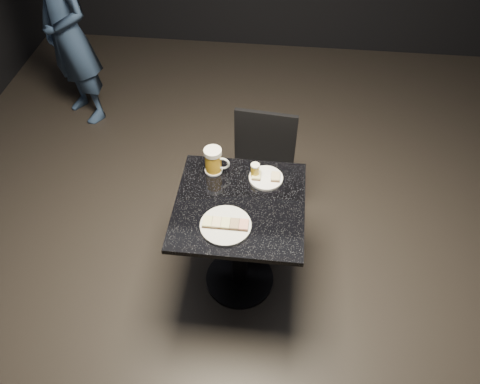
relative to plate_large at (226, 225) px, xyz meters
name	(u,v)px	position (x,y,z in m)	size (l,w,h in m)	color
floor	(240,280)	(0.05, 0.16, -0.76)	(6.00, 6.00, 0.00)	black
room_shell	(239,6)	(0.05, 0.16, 1.08)	(6.00, 6.00, 6.00)	black
plate_large	(226,225)	(0.00, 0.00, 0.00)	(0.27, 0.27, 0.01)	silver
plate_small	(266,178)	(0.18, 0.36, 0.00)	(0.19, 0.19, 0.01)	white
patron	(68,33)	(-1.50, 1.79, 0.02)	(0.57, 0.37, 1.56)	navy
table	(240,231)	(0.05, 0.16, -0.25)	(0.70, 0.70, 0.75)	black
beer_mug	(214,161)	(-0.12, 0.40, 0.07)	(0.15, 0.10, 0.16)	silver
beer_tumbler	(255,171)	(0.12, 0.37, 0.04)	(0.05, 0.05, 0.10)	silver
chair	(261,169)	(0.14, 0.70, -0.26)	(0.43, 0.43, 0.87)	black
canapes_on_plate_large	(226,223)	(0.00, 0.00, 0.02)	(0.24, 0.07, 0.02)	#4C3521
canapes_on_plate_small	(266,176)	(0.18, 0.36, 0.02)	(0.16, 0.07, 0.02)	#4C3521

